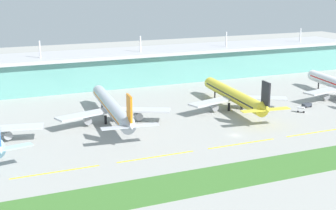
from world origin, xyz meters
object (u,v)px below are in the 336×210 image
at_px(airliner_near_middle, 112,108).
at_px(baggage_cart, 301,110).
at_px(pushback_tug, 307,105).
at_px(airliner_far_middle, 234,96).

height_order(airliner_near_middle, baggage_cart, airliner_near_middle).
xyz_separation_m(airliner_near_middle, pushback_tug, (91.71, -12.44, -5.36)).
xyz_separation_m(pushback_tug, baggage_cart, (-8.42, -6.31, 0.16)).
relative_size(airliner_near_middle, airliner_far_middle, 1.06).
relative_size(airliner_near_middle, pushback_tug, 15.84).
xyz_separation_m(airliner_far_middle, baggage_cart, (25.14, -16.80, -5.19)).
distance_m(airliner_near_middle, airliner_far_middle, 58.18).
bearing_deg(airliner_far_middle, pushback_tug, -17.35).
height_order(airliner_far_middle, pushback_tug, airliner_far_middle).
relative_size(airliner_near_middle, baggage_cart, 18.43).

